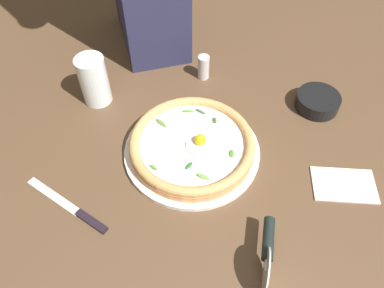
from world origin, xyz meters
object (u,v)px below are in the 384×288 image
(drinking_glass, at_px, (95,83))
(folded_napkin, at_px, (344,184))
(pizza, at_px, (192,144))
(side_bowl, at_px, (318,102))
(pepper_shaker, at_px, (204,67))
(table_knife, at_px, (78,212))
(pizza_cutter, at_px, (268,250))

(drinking_glass, distance_m, folded_napkin, 0.66)
(pizza, height_order, drinking_glass, drinking_glass)
(side_bowl, relative_size, folded_napkin, 0.81)
(side_bowl, bearing_deg, pizza, 179.63)
(drinking_glass, bearing_deg, pizza, -61.22)
(drinking_glass, xyz_separation_m, pepper_shaker, (0.30, -0.04, -0.02))
(side_bowl, bearing_deg, table_knife, -176.43)
(pizza, relative_size, table_knife, 1.42)
(pizza_cutter, bearing_deg, pizza, 92.83)
(table_knife, height_order, folded_napkin, table_knife)
(side_bowl, distance_m, pepper_shaker, 0.32)
(pizza, relative_size, drinking_glass, 2.19)
(pizza_cutter, relative_size, folded_napkin, 0.92)
(table_knife, distance_m, pepper_shaker, 0.52)
(folded_napkin, bearing_deg, pizza_cutter, -164.78)
(folded_napkin, relative_size, pepper_shaker, 1.99)
(pizza, xyz_separation_m, drinking_glass, (-0.15, 0.27, 0.03))
(drinking_glass, bearing_deg, folded_napkin, -50.35)
(pizza_cutter, relative_size, drinking_glass, 0.96)
(side_bowl, relative_size, table_knife, 0.55)
(drinking_glass, bearing_deg, pizza_cutter, -73.96)
(folded_napkin, height_order, pepper_shaker, pepper_shaker)
(side_bowl, relative_size, pizza_cutter, 0.88)
(pizza_cutter, height_order, drinking_glass, drinking_glass)
(side_bowl, relative_size, pepper_shaker, 1.61)
(side_bowl, distance_m, drinking_glass, 0.58)
(folded_napkin, xyz_separation_m, pepper_shaker, (-0.12, 0.46, 0.03))
(drinking_glass, height_order, folded_napkin, drinking_glass)
(pizza, xyz_separation_m, pizza_cutter, (0.01, -0.30, 0.01))
(drinking_glass, xyz_separation_m, folded_napkin, (0.42, -0.50, -0.05))
(table_knife, bearing_deg, folded_napkin, -18.63)
(pizza, bearing_deg, side_bowl, -0.37)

